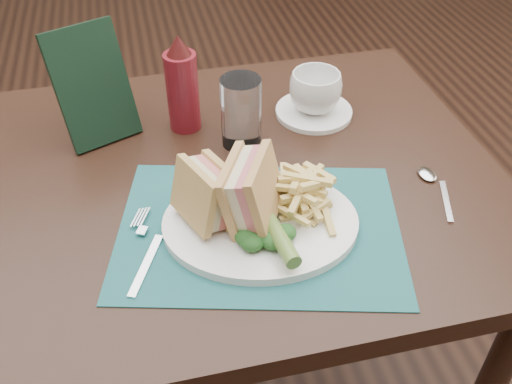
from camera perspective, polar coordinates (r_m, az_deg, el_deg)
floor at (r=1.86m, az=-4.47°, el=-6.75°), size 7.00×7.00×0.00m
table_main at (r=1.25m, az=-1.44°, el=-11.55°), size 0.90×0.75×0.75m
placemat at (r=0.88m, az=0.35°, el=-3.72°), size 0.49×0.41×0.00m
plate at (r=0.87m, az=0.45°, el=-3.11°), size 0.34×0.29×0.01m
sandwich_half_a at (r=0.83m, az=-6.22°, el=-0.65°), size 0.11×0.12×0.10m
sandwich_half_b at (r=0.84m, az=-1.83°, el=0.40°), size 0.12×0.14×0.11m
kale_garnish at (r=0.83m, az=1.21°, el=-4.38°), size 0.11×0.08×0.03m
pickle_spear at (r=0.81m, az=2.18°, el=-4.30°), size 0.04×0.12×0.03m
fries_pile at (r=0.88m, az=4.95°, el=0.43°), size 0.18×0.20×0.06m
fork at (r=0.85m, az=-11.14°, el=-5.53°), size 0.10×0.17×0.01m
spoon at (r=0.99m, az=17.87°, el=0.19°), size 0.08×0.15×0.01m
saucer at (r=1.14m, az=5.80°, el=8.00°), size 0.17×0.17×0.01m
coffee_cup at (r=1.11m, az=5.95°, el=9.94°), size 0.14×0.14×0.08m
drinking_glass at (r=1.02m, az=-1.50°, el=7.97°), size 0.09×0.09×0.13m
ketchup_bottle at (r=1.06m, az=-7.43°, el=10.73°), size 0.07×0.07×0.19m
check_presenter at (r=1.06m, az=-16.02°, el=10.15°), size 0.15×0.12×0.21m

